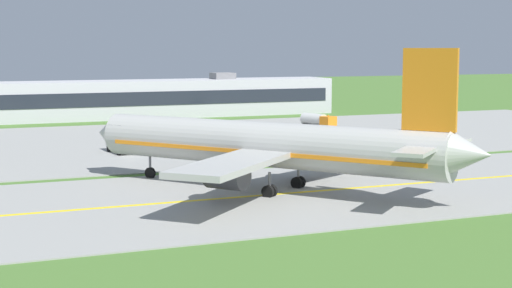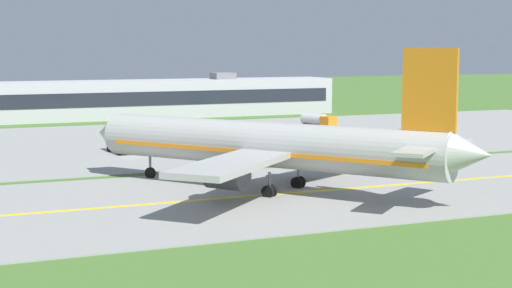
# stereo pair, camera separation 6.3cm
# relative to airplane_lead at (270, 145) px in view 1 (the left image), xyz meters

# --- Properties ---
(ground_plane) EXTENTS (500.00, 500.00, 0.00)m
(ground_plane) POSITION_rel_airplane_lead_xyz_m (2.29, -1.98, -4.13)
(ground_plane) COLOR #47702D
(taxiway_strip) EXTENTS (240.00, 28.00, 0.10)m
(taxiway_strip) POSITION_rel_airplane_lead_xyz_m (2.29, -1.98, -4.08)
(taxiway_strip) COLOR gray
(taxiway_strip) RESTS_ON ground
(apron_pad) EXTENTS (140.00, 52.00, 0.10)m
(apron_pad) POSITION_rel_airplane_lead_xyz_m (12.29, 40.02, -4.08)
(apron_pad) COLOR gray
(apron_pad) RESTS_ON ground
(taxiway_centreline) EXTENTS (220.00, 0.60, 0.01)m
(taxiway_centreline) POSITION_rel_airplane_lead_xyz_m (2.29, -1.98, -4.03)
(taxiway_centreline) COLOR yellow
(taxiway_centreline) RESTS_ON taxiway_strip
(airplane_lead) EXTENTS (28.91, 34.08, 12.70)m
(airplane_lead) POSITION_rel_airplane_lead_xyz_m (0.00, 0.00, 0.00)
(airplane_lead) COLOR #ADADA8
(airplane_lead) RESTS_ON ground
(service_truck_fuel) EXTENTS (2.70, 6.14, 2.60)m
(service_truck_fuel) POSITION_rel_airplane_lead_xyz_m (-6.19, 30.34, -2.60)
(service_truck_fuel) COLOR silver
(service_truck_fuel) RESTS_ON ground
(service_truck_catering) EXTENTS (3.94, 6.34, 2.65)m
(service_truck_catering) POSITION_rel_airplane_lead_xyz_m (27.79, 44.31, -2.60)
(service_truck_catering) COLOR orange
(service_truck_catering) RESTS_ON ground
(terminal_building) EXTENTS (69.55, 9.98, 8.01)m
(terminal_building) POSITION_rel_airplane_lead_xyz_m (10.96, 78.11, -0.71)
(terminal_building) COLOR #B2B2B7
(terminal_building) RESTS_ON ground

